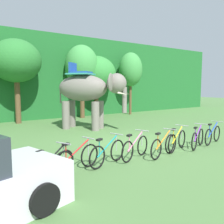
# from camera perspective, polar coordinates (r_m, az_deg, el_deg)

# --- Properties ---
(ground_plane) EXTENTS (80.00, 80.00, 0.00)m
(ground_plane) POSITION_cam_1_polar(r_m,az_deg,el_deg) (10.24, 5.26, -7.61)
(ground_plane) COLOR #4C753D
(foliage_hedge) EXTENTS (36.00, 6.00, 6.36)m
(foliage_hedge) POSITION_cam_1_polar(r_m,az_deg,el_deg) (21.11, -16.91, 8.02)
(foliage_hedge) COLOR #1E6028
(foliage_hedge) RESTS_ON ground
(tree_far_right) EXTENTS (3.19, 3.19, 5.45)m
(tree_far_right) POSITION_cam_1_polar(r_m,az_deg,el_deg) (16.66, -22.22, 11.28)
(tree_far_right) COLOR brown
(tree_far_right) RESTS_ON ground
(tree_far_left) EXTENTS (2.53, 2.53, 5.54)m
(tree_far_left) POSITION_cam_1_polar(r_m,az_deg,el_deg) (18.32, -7.34, 10.79)
(tree_far_left) COLOR brown
(tree_far_left) RESTS_ON ground
(tree_right) EXTENTS (3.18, 3.18, 4.84)m
(tree_right) POSITION_cam_1_polar(r_m,az_deg,el_deg) (19.11, -3.88, 9.08)
(tree_right) COLOR brown
(tree_right) RESTS_ON ground
(tree_center_left) EXTENTS (2.01, 2.01, 5.29)m
(tree_center_left) POSITION_cam_1_polar(r_m,az_deg,el_deg) (20.46, 4.51, 10.14)
(tree_center_left) COLOR brown
(tree_center_left) RESTS_ON ground
(elephant) EXTENTS (3.50, 3.84, 3.78)m
(elephant) POSITION_cam_1_polar(r_m,az_deg,el_deg) (13.45, -5.78, 5.20)
(elephant) COLOR slate
(elephant) RESTS_ON ground
(bike_black) EXTENTS (1.56, 0.83, 0.92)m
(bike_black) POSITION_cam_1_polar(r_m,az_deg,el_deg) (6.44, -14.36, -12.68)
(bike_black) COLOR black
(bike_black) RESTS_ON ground
(bike_red) EXTENTS (1.66, 0.63, 0.92)m
(bike_red) POSITION_cam_1_polar(r_m,az_deg,el_deg) (6.99, -8.48, -11.02)
(bike_red) COLOR black
(bike_red) RESTS_ON ground
(bike_teal) EXTENTS (1.64, 0.68, 0.92)m
(bike_teal) POSITION_cam_1_polar(r_m,az_deg,el_deg) (7.46, -1.05, -9.83)
(bike_teal) COLOR black
(bike_teal) RESTS_ON ground
(bike_pink) EXTENTS (1.62, 0.72, 0.92)m
(bike_pink) POSITION_cam_1_polar(r_m,az_deg,el_deg) (8.09, 5.67, -8.57)
(bike_pink) COLOR black
(bike_pink) RESTS_ON ground
(bike_orange) EXTENTS (1.66, 0.63, 0.92)m
(bike_orange) POSITION_cam_1_polar(r_m,az_deg,el_deg) (8.49, 12.31, -7.96)
(bike_orange) COLOR black
(bike_orange) RESTS_ON ground
(bike_yellow) EXTENTS (1.63, 0.71, 0.92)m
(bike_yellow) POSITION_cam_1_polar(r_m,az_deg,el_deg) (9.42, 15.52, -6.64)
(bike_yellow) COLOR black
(bike_yellow) RESTS_ON ground
(bike_purple) EXTENTS (1.61, 0.75, 0.92)m
(bike_purple) POSITION_cam_1_polar(r_m,az_deg,el_deg) (10.02, 20.04, -6.01)
(bike_purple) COLOR black
(bike_purple) RESTS_ON ground
(bike_blue) EXTENTS (1.68, 0.58, 0.92)m
(bike_blue) POSITION_cam_1_polar(r_m,az_deg,el_deg) (11.00, 23.21, -5.06)
(bike_blue) COLOR black
(bike_blue) RESTS_ON ground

